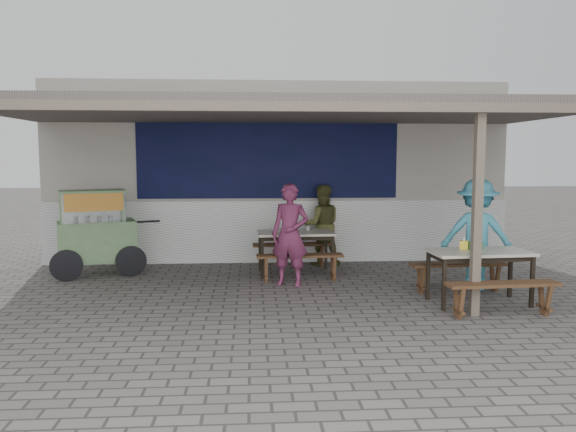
{
  "coord_description": "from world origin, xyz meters",
  "views": [
    {
      "loc": [
        -0.52,
        -7.85,
        2.05
      ],
      "look_at": [
        0.05,
        0.9,
        1.12
      ],
      "focal_mm": 35.0,
      "sensor_mm": 36.0,
      "label": 1
    }
  ],
  "objects_px": {
    "condiment_jar": "(308,228)",
    "condiment_bowl": "(276,229)",
    "patron_wall_side": "(322,225)",
    "donation_box": "(476,246)",
    "table_right": "(480,256)",
    "vendor_cart": "(96,229)",
    "patron_street_side": "(290,235)",
    "tissue_box": "(464,245)",
    "bench_left_street": "(300,261)",
    "patron_right_table": "(477,234)",
    "bench_right_street": "(503,291)",
    "bench_right_wall": "(458,270)",
    "bench_left_wall": "(291,249)",
    "table_left": "(295,236)"
  },
  "relations": [
    {
      "from": "condiment_jar",
      "to": "condiment_bowl",
      "type": "xyz_separation_m",
      "value": [
        -0.56,
        -0.02,
        -0.01
      ]
    },
    {
      "from": "patron_wall_side",
      "to": "donation_box",
      "type": "bearing_deg",
      "value": 120.55
    },
    {
      "from": "table_right",
      "to": "vendor_cart",
      "type": "height_order",
      "value": "vendor_cart"
    },
    {
      "from": "vendor_cart",
      "to": "patron_street_side",
      "type": "distance_m",
      "value": 3.45
    },
    {
      "from": "tissue_box",
      "to": "bench_left_street",
      "type": "bearing_deg",
      "value": 148.07
    },
    {
      "from": "condiment_jar",
      "to": "patron_right_table",
      "type": "bearing_deg",
      "value": -29.56
    },
    {
      "from": "tissue_box",
      "to": "patron_right_table",
      "type": "bearing_deg",
      "value": 56.04
    },
    {
      "from": "table_right",
      "to": "condiment_bowl",
      "type": "relative_size",
      "value": 6.54
    },
    {
      "from": "bench_right_street",
      "to": "vendor_cart",
      "type": "xyz_separation_m",
      "value": [
        -5.9,
        2.96,
        0.47
      ]
    },
    {
      "from": "tissue_box",
      "to": "condiment_bowl",
      "type": "height_order",
      "value": "tissue_box"
    },
    {
      "from": "bench_left_street",
      "to": "bench_right_wall",
      "type": "height_order",
      "value": "same"
    },
    {
      "from": "bench_left_wall",
      "to": "donation_box",
      "type": "height_order",
      "value": "donation_box"
    },
    {
      "from": "condiment_jar",
      "to": "table_right",
      "type": "bearing_deg",
      "value": -46.62
    },
    {
      "from": "table_left",
      "to": "patron_right_table",
      "type": "relative_size",
      "value": 0.79
    },
    {
      "from": "table_right",
      "to": "condiment_bowl",
      "type": "distance_m",
      "value": 3.56
    },
    {
      "from": "condiment_bowl",
      "to": "bench_right_wall",
      "type": "bearing_deg",
      "value": -30.94
    },
    {
      "from": "donation_box",
      "to": "tissue_box",
      "type": "bearing_deg",
      "value": 142.63
    },
    {
      "from": "table_right",
      "to": "bench_right_street",
      "type": "height_order",
      "value": "table_right"
    },
    {
      "from": "vendor_cart",
      "to": "tissue_box",
      "type": "bearing_deg",
      "value": -39.47
    },
    {
      "from": "patron_street_side",
      "to": "patron_wall_side",
      "type": "distance_m",
      "value": 1.83
    },
    {
      "from": "table_left",
      "to": "patron_right_table",
      "type": "xyz_separation_m",
      "value": [
        2.72,
        -1.27,
        0.18
      ]
    },
    {
      "from": "condiment_bowl",
      "to": "patron_wall_side",
      "type": "bearing_deg",
      "value": 37.92
    },
    {
      "from": "bench_left_wall",
      "to": "vendor_cart",
      "type": "relative_size",
      "value": 0.82
    },
    {
      "from": "table_left",
      "to": "vendor_cart",
      "type": "xyz_separation_m",
      "value": [
        -3.45,
        0.14,
        0.13
      ]
    },
    {
      "from": "patron_wall_side",
      "to": "vendor_cart",
      "type": "bearing_deg",
      "value": 8.16
    },
    {
      "from": "patron_street_side",
      "to": "patron_right_table",
      "type": "distance_m",
      "value": 2.9
    },
    {
      "from": "bench_right_street",
      "to": "patron_street_side",
      "type": "bearing_deg",
      "value": 139.48
    },
    {
      "from": "patron_wall_side",
      "to": "bench_left_wall",
      "type": "bearing_deg",
      "value": 19.81
    },
    {
      "from": "patron_right_table",
      "to": "donation_box",
      "type": "xyz_separation_m",
      "value": [
        -0.35,
        -0.81,
        -0.05
      ]
    },
    {
      "from": "vendor_cart",
      "to": "patron_street_side",
      "type": "height_order",
      "value": "patron_street_side"
    },
    {
      "from": "bench_left_street",
      "to": "bench_right_street",
      "type": "height_order",
      "value": "same"
    },
    {
      "from": "table_left",
      "to": "bench_right_wall",
      "type": "height_order",
      "value": "table_left"
    },
    {
      "from": "patron_street_side",
      "to": "patron_wall_side",
      "type": "relative_size",
      "value": 1.07
    },
    {
      "from": "bench_left_street",
      "to": "condiment_bowl",
      "type": "relative_size",
      "value": 6.65
    },
    {
      "from": "tissue_box",
      "to": "condiment_jar",
      "type": "relative_size",
      "value": 1.47
    },
    {
      "from": "donation_box",
      "to": "table_right",
      "type": "bearing_deg",
      "value": -70.95
    },
    {
      "from": "table_left",
      "to": "patron_street_side",
      "type": "relative_size",
      "value": 0.83
    },
    {
      "from": "table_right",
      "to": "tissue_box",
      "type": "distance_m",
      "value": 0.28
    },
    {
      "from": "patron_street_side",
      "to": "table_right",
      "type": "bearing_deg",
      "value": -8.4
    },
    {
      "from": "patron_right_table",
      "to": "patron_street_side",
      "type": "bearing_deg",
      "value": 13.64
    },
    {
      "from": "patron_wall_side",
      "to": "bench_left_street",
      "type": "bearing_deg",
      "value": 67.88
    },
    {
      "from": "table_right",
      "to": "bench_right_wall",
      "type": "bearing_deg",
      "value": 90.0
    },
    {
      "from": "tissue_box",
      "to": "condiment_bowl",
      "type": "xyz_separation_m",
      "value": [
        -2.58,
        2.1,
        -0.03
      ]
    },
    {
      "from": "donation_box",
      "to": "patron_wall_side",
      "type": "bearing_deg",
      "value": 122.02
    },
    {
      "from": "condiment_jar",
      "to": "condiment_bowl",
      "type": "bearing_deg",
      "value": -178.15
    },
    {
      "from": "bench_right_street",
      "to": "vendor_cart",
      "type": "distance_m",
      "value": 6.62
    },
    {
      "from": "patron_wall_side",
      "to": "tissue_box",
      "type": "xyz_separation_m",
      "value": [
        1.68,
        -2.8,
        0.04
      ]
    },
    {
      "from": "donation_box",
      "to": "bench_left_street",
      "type": "bearing_deg",
      "value": 147.75
    },
    {
      "from": "patron_wall_side",
      "to": "patron_right_table",
      "type": "distance_m",
      "value": 3.01
    },
    {
      "from": "patron_right_table",
      "to": "donation_box",
      "type": "height_order",
      "value": "patron_right_table"
    }
  ]
}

